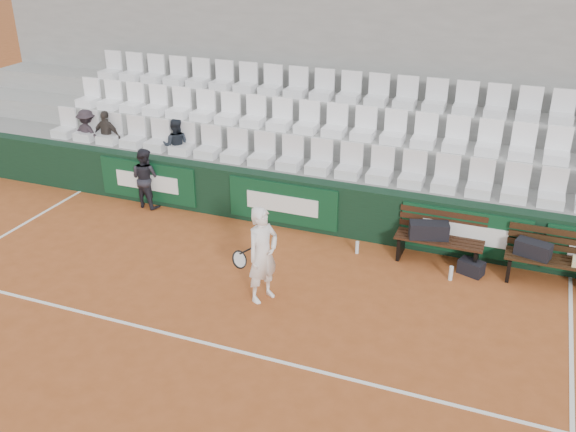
# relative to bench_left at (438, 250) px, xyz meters

# --- Properties ---
(ground) EXTENTS (80.00, 80.00, 0.00)m
(ground) POSITION_rel_bench_left_xyz_m (-2.82, -3.58, -0.23)
(ground) COLOR #A45025
(ground) RESTS_ON ground
(court_baseline) EXTENTS (18.00, 0.06, 0.01)m
(court_baseline) POSITION_rel_bench_left_xyz_m (-2.82, -3.58, -0.22)
(court_baseline) COLOR white
(court_baseline) RESTS_ON ground
(back_barrier) EXTENTS (18.00, 0.34, 1.00)m
(back_barrier) POSITION_rel_bench_left_xyz_m (-2.75, 0.41, 0.28)
(back_barrier) COLOR black
(back_barrier) RESTS_ON ground
(grandstand_tier_front) EXTENTS (18.00, 0.95, 1.00)m
(grandstand_tier_front) POSITION_rel_bench_left_xyz_m (-2.82, 1.05, 0.28)
(grandstand_tier_front) COLOR gray
(grandstand_tier_front) RESTS_ON ground
(grandstand_tier_mid) EXTENTS (18.00, 0.95, 1.45)m
(grandstand_tier_mid) POSITION_rel_bench_left_xyz_m (-2.82, 2.00, 0.50)
(grandstand_tier_mid) COLOR #999996
(grandstand_tier_mid) RESTS_ON ground
(grandstand_tier_back) EXTENTS (18.00, 0.95, 1.90)m
(grandstand_tier_back) POSITION_rel_bench_left_xyz_m (-2.82, 2.95, 0.72)
(grandstand_tier_back) COLOR gray
(grandstand_tier_back) RESTS_ON ground
(grandstand_rear_wall) EXTENTS (18.00, 0.30, 4.40)m
(grandstand_rear_wall) POSITION_rel_bench_left_xyz_m (-2.82, 3.57, 1.98)
(grandstand_rear_wall) COLOR gray
(grandstand_rear_wall) RESTS_ON ground
(seat_row_front) EXTENTS (11.90, 0.44, 0.63)m
(seat_row_front) POSITION_rel_bench_left_xyz_m (-2.82, 0.87, 1.09)
(seat_row_front) COLOR silver
(seat_row_front) RESTS_ON grandstand_tier_front
(seat_row_mid) EXTENTS (11.90, 0.44, 0.63)m
(seat_row_mid) POSITION_rel_bench_left_xyz_m (-2.82, 1.82, 1.54)
(seat_row_mid) COLOR white
(seat_row_mid) RESTS_ON grandstand_tier_mid
(seat_row_back) EXTENTS (11.90, 0.44, 0.63)m
(seat_row_back) POSITION_rel_bench_left_xyz_m (-2.82, 2.77, 1.99)
(seat_row_back) COLOR silver
(seat_row_back) RESTS_ON grandstand_tier_back
(bench_left) EXTENTS (1.50, 0.56, 0.45)m
(bench_left) POSITION_rel_bench_left_xyz_m (0.00, 0.00, 0.00)
(bench_left) COLOR #371C10
(bench_left) RESTS_ON ground
(bench_right) EXTENTS (1.50, 0.56, 0.45)m
(bench_right) POSITION_rel_bench_left_xyz_m (1.85, -0.05, 0.00)
(bench_right) COLOR black
(bench_right) RESTS_ON ground
(sports_bag_left) EXTENTS (0.72, 0.46, 0.29)m
(sports_bag_left) POSITION_rel_bench_left_xyz_m (-0.19, -0.03, 0.37)
(sports_bag_left) COLOR black
(sports_bag_left) RESTS_ON bench_left
(sports_bag_right) EXTENTS (0.61, 0.40, 0.26)m
(sports_bag_right) POSITION_rel_bench_left_xyz_m (1.52, -0.06, 0.35)
(sports_bag_right) COLOR black
(sports_bag_right) RESTS_ON bench_right
(sports_bag_ground) EXTENTS (0.47, 0.37, 0.25)m
(sports_bag_ground) POSITION_rel_bench_left_xyz_m (0.60, -0.22, -0.10)
(sports_bag_ground) COLOR black
(sports_bag_ground) RESTS_ON ground
(water_bottle_near) EXTENTS (0.06, 0.06, 0.23)m
(water_bottle_near) POSITION_rel_bench_left_xyz_m (-1.39, -0.21, -0.11)
(water_bottle_near) COLOR silver
(water_bottle_near) RESTS_ON ground
(water_bottle_far) EXTENTS (0.07, 0.07, 0.25)m
(water_bottle_far) POSITION_rel_bench_left_xyz_m (0.31, -0.54, -0.10)
(water_bottle_far) COLOR silver
(water_bottle_far) RESTS_ON ground
(tennis_player) EXTENTS (0.79, 0.68, 1.57)m
(tennis_player) POSITION_rel_bench_left_xyz_m (-2.37, -2.19, 0.56)
(tennis_player) COLOR white
(tennis_player) RESTS_ON ground
(ball_kid) EXTENTS (0.68, 0.57, 1.26)m
(ball_kid) POSITION_rel_bench_left_xyz_m (-6.01, 0.17, 0.41)
(ball_kid) COLOR black
(ball_kid) RESTS_ON ground
(spectator_a) EXTENTS (0.75, 0.47, 1.11)m
(spectator_a) POSITION_rel_bench_left_xyz_m (-7.92, 0.92, 1.33)
(spectator_a) COLOR #282025
(spectator_a) RESTS_ON grandstand_tier_front
(spectator_b) EXTENTS (0.67, 0.28, 1.14)m
(spectator_b) POSITION_rel_bench_left_xyz_m (-7.41, 0.92, 1.34)
(spectator_b) COLOR #342E29
(spectator_b) RESTS_ON grandstand_tier_front
(spectator_c) EXTENTS (0.68, 0.60, 1.15)m
(spectator_c) POSITION_rel_bench_left_xyz_m (-5.69, 0.92, 1.35)
(spectator_c) COLOR black
(spectator_c) RESTS_ON grandstand_tier_front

